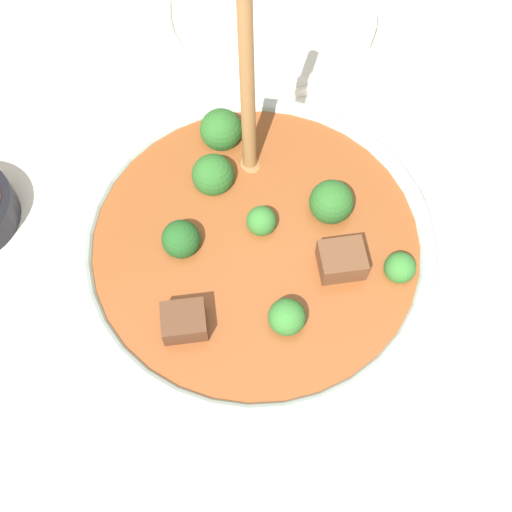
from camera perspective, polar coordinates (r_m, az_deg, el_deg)
The scene contains 3 objects.
ground_plane at distance 0.60m, azimuth 0.00°, elevation -2.58°, with size 4.00×4.00×0.00m, color silver.
stew_bowl at distance 0.55m, azimuth 0.00°, elevation -0.23°, with size 0.30×0.30×0.25m.
empty_plate at distance 0.80m, azimuth 1.00°, elevation 21.02°, with size 0.26×0.26×0.02m.
Camera 1 is at (-0.21, 0.13, 0.55)m, focal length 45.00 mm.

